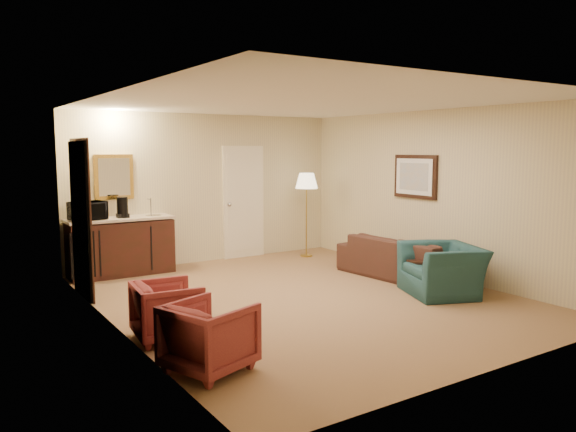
# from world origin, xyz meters

# --- Properties ---
(ground) EXTENTS (6.00, 6.00, 0.00)m
(ground) POSITION_xyz_m (0.00, 0.00, 0.00)
(ground) COLOR #956A4C
(ground) RESTS_ON ground
(room_walls) EXTENTS (5.02, 6.01, 2.61)m
(room_walls) POSITION_xyz_m (-0.10, 0.77, 1.72)
(room_walls) COLOR #C5B794
(room_walls) RESTS_ON ground
(wetbar_cabinet) EXTENTS (1.64, 0.58, 0.92)m
(wetbar_cabinet) POSITION_xyz_m (-1.65, 2.72, 0.46)
(wetbar_cabinet) COLOR #381412
(wetbar_cabinet) RESTS_ON ground
(sofa) EXTENTS (0.82, 2.23, 0.85)m
(sofa) POSITION_xyz_m (1.95, 0.07, 0.43)
(sofa) COLOR black
(sofa) RESTS_ON ground
(teal_armchair) EXTENTS (1.03, 1.23, 0.92)m
(teal_armchair) POSITION_xyz_m (1.69, -0.90, 0.46)
(teal_armchair) COLOR #205051
(teal_armchair) RESTS_ON ground
(rose_chair_near) EXTENTS (0.69, 0.72, 0.68)m
(rose_chair_near) POSITION_xyz_m (-2.15, -0.56, 0.34)
(rose_chair_near) COLOR #963C31
(rose_chair_near) RESTS_ON ground
(rose_chair_far) EXTENTS (0.83, 0.86, 0.70)m
(rose_chair_far) POSITION_xyz_m (-2.15, -1.60, 0.35)
(rose_chair_far) COLOR #963C31
(rose_chair_far) RESTS_ON ground
(coffee_table) EXTENTS (0.78, 0.55, 0.44)m
(coffee_table) POSITION_xyz_m (1.80, -0.56, 0.22)
(coffee_table) COLOR black
(coffee_table) RESTS_ON ground
(floor_lamp) EXTENTS (0.53, 0.53, 1.56)m
(floor_lamp) POSITION_xyz_m (1.70, 2.37, 0.78)
(floor_lamp) COLOR #B1943B
(floor_lamp) RESTS_ON ground
(waste_bin) EXTENTS (0.30, 0.30, 0.30)m
(waste_bin) POSITION_xyz_m (-1.00, 2.65, 0.15)
(waste_bin) COLOR black
(waste_bin) RESTS_ON ground
(microwave) EXTENTS (0.56, 0.38, 0.34)m
(microwave) POSITION_xyz_m (-2.15, 2.68, 1.09)
(microwave) COLOR black
(microwave) RESTS_ON wetbar_cabinet
(coffee_maker) EXTENTS (0.20, 0.20, 0.33)m
(coffee_maker) POSITION_xyz_m (-1.62, 2.69, 1.08)
(coffee_maker) COLOR black
(coffee_maker) RESTS_ON wetbar_cabinet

